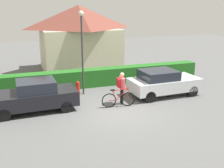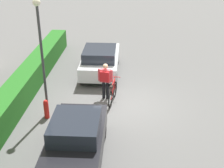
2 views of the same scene
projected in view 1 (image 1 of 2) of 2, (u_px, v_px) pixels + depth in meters
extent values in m
plane|color=#555555|center=(120.00, 111.00, 12.64)|extent=(60.00, 60.00, 0.00)
cube|color=#21611E|center=(93.00, 77.00, 16.65)|extent=(14.72, 0.90, 1.08)
cube|color=beige|center=(80.00, 49.00, 20.95)|extent=(5.76, 4.85, 3.23)
pyramid|color=brown|center=(78.00, 17.00, 20.25)|extent=(6.05, 5.09, 1.78)
cube|color=black|center=(34.00, 98.00, 12.54)|extent=(4.07, 1.81, 0.69)
cube|color=#1E232D|center=(36.00, 86.00, 12.42)|extent=(1.80, 1.55, 0.53)
cylinder|color=black|center=(60.00, 97.00, 13.81)|extent=(0.57, 0.19, 0.57)
cylinder|color=black|center=(66.00, 107.00, 12.42)|extent=(0.57, 0.19, 0.57)
cylinder|color=black|center=(4.00, 103.00, 12.86)|extent=(0.57, 0.19, 0.57)
cylinder|color=black|center=(4.00, 115.00, 11.48)|extent=(0.57, 0.19, 0.57)
cube|color=silver|center=(164.00, 84.00, 14.85)|extent=(4.01, 1.91, 0.67)
cube|color=#1E232D|center=(158.00, 75.00, 14.55)|extent=(1.95, 1.65, 0.50)
cylinder|color=black|center=(176.00, 84.00, 16.15)|extent=(0.62, 0.19, 0.61)
cylinder|color=black|center=(193.00, 91.00, 14.68)|extent=(0.62, 0.19, 0.61)
cylinder|color=black|center=(136.00, 88.00, 15.21)|extent=(0.62, 0.19, 0.61)
cylinder|color=black|center=(150.00, 97.00, 13.74)|extent=(0.62, 0.19, 0.61)
torus|color=black|center=(128.00, 99.00, 13.23)|extent=(0.74, 0.14, 0.74)
torus|color=black|center=(109.00, 101.00, 13.02)|extent=(0.74, 0.14, 0.74)
cylinder|color=#B21E1E|center=(122.00, 94.00, 13.09)|extent=(0.63, 0.11, 0.64)
cylinder|color=#B21E1E|center=(114.00, 96.00, 13.01)|extent=(0.23, 0.06, 0.53)
cylinder|color=#B21E1E|center=(120.00, 90.00, 13.00)|extent=(0.75, 0.13, 0.11)
cylinder|color=#B21E1E|center=(113.00, 100.00, 13.06)|extent=(0.37, 0.08, 0.05)
cylinder|color=#B21E1E|center=(128.00, 93.00, 13.15)|extent=(0.04, 0.04, 0.59)
cube|color=black|center=(113.00, 90.00, 12.91)|extent=(0.23, 0.13, 0.06)
cylinder|color=#B21E1E|center=(128.00, 87.00, 13.06)|extent=(0.09, 0.50, 0.03)
cylinder|color=black|center=(121.00, 96.00, 13.60)|extent=(0.13, 0.13, 0.82)
cylinder|color=black|center=(122.00, 97.00, 13.44)|extent=(0.13, 0.13, 0.82)
cube|color=#DB4C56|center=(122.00, 83.00, 13.33)|extent=(0.27, 0.50, 0.58)
sphere|color=tan|center=(122.00, 75.00, 13.20)|extent=(0.22, 0.22, 0.22)
cylinder|color=#DB4C56|center=(121.00, 81.00, 13.60)|extent=(0.09, 0.09, 0.55)
cylinder|color=#DB4C56|center=(123.00, 84.00, 13.05)|extent=(0.09, 0.09, 0.55)
cube|color=red|center=(119.00, 83.00, 13.29)|extent=(0.21, 0.40, 0.44)
cylinder|color=#38383D|center=(82.00, 56.00, 14.57)|extent=(0.10, 0.10, 4.39)
sphere|color=#F2EDCC|center=(81.00, 13.00, 13.92)|extent=(0.28, 0.28, 0.28)
cylinder|color=red|center=(78.00, 89.00, 14.93)|extent=(0.20, 0.20, 0.70)
sphere|color=red|center=(78.00, 83.00, 14.83)|extent=(0.18, 0.18, 0.18)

